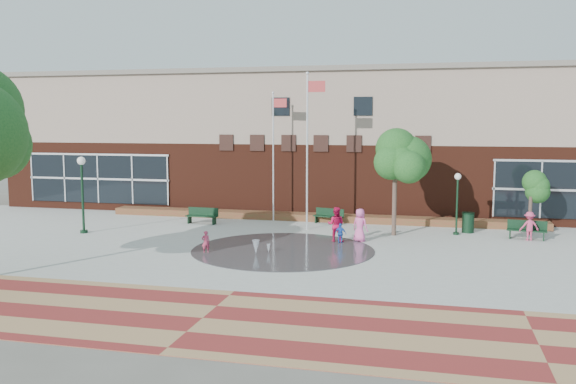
% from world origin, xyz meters
% --- Properties ---
extents(ground, '(120.00, 120.00, 0.00)m').
position_xyz_m(ground, '(0.00, 0.00, 0.00)').
color(ground, '#666056').
rests_on(ground, ground).
extents(plaza_concrete, '(46.00, 18.00, 0.01)m').
position_xyz_m(plaza_concrete, '(0.00, 4.00, 0.00)').
color(plaza_concrete, '#A8A8A0').
rests_on(plaza_concrete, ground).
extents(paver_band, '(46.00, 6.00, 0.01)m').
position_xyz_m(paver_band, '(0.00, -7.00, 0.00)').
color(paver_band, maroon).
rests_on(paver_band, ground).
extents(splash_pad, '(8.40, 8.40, 0.01)m').
position_xyz_m(splash_pad, '(0.00, 3.00, 0.00)').
color(splash_pad, '#383A3D').
rests_on(splash_pad, ground).
extents(library_building, '(44.40, 10.40, 9.20)m').
position_xyz_m(library_building, '(0.00, 17.48, 4.64)').
color(library_building, '#4A1E13').
rests_on(library_building, ground).
extents(flower_bed, '(26.00, 1.20, 0.40)m').
position_xyz_m(flower_bed, '(0.00, 11.60, 0.00)').
color(flower_bed, maroon).
rests_on(flower_bed, ground).
extents(flagpole_left, '(0.90, 0.15, 7.64)m').
position_xyz_m(flagpole_left, '(-2.54, 11.00, 4.25)').
color(flagpole_left, white).
rests_on(flagpole_left, ground).
extents(flagpole_right, '(1.06, 0.17, 8.54)m').
position_xyz_m(flagpole_right, '(0.01, 8.58, 4.77)').
color(flagpole_right, white).
rests_on(flagpole_right, ground).
extents(lamp_left, '(0.43, 0.43, 4.07)m').
position_xyz_m(lamp_left, '(-11.33, 4.75, 2.53)').
color(lamp_left, black).
rests_on(lamp_left, ground).
extents(lamp_right, '(0.34, 0.34, 3.24)m').
position_xyz_m(lamp_right, '(7.87, 8.85, 2.02)').
color(lamp_right, black).
rests_on(lamp_right, ground).
extents(bench_left, '(1.89, 0.61, 0.94)m').
position_xyz_m(bench_left, '(-6.31, 8.95, 0.30)').
color(bench_left, black).
rests_on(bench_left, ground).
extents(bench_mid, '(1.83, 0.93, 0.89)m').
position_xyz_m(bench_mid, '(0.79, 10.74, 0.29)').
color(bench_mid, black).
rests_on(bench_mid, ground).
extents(bench_right, '(1.95, 0.82, 0.95)m').
position_xyz_m(bench_right, '(11.28, 8.38, 0.31)').
color(bench_right, black).
rests_on(bench_right, ground).
extents(trash_can, '(0.67, 0.67, 1.10)m').
position_xyz_m(trash_can, '(8.50, 9.64, 0.56)').
color(trash_can, black).
rests_on(trash_can, ground).
extents(tree_mid, '(3.27, 3.27, 5.52)m').
position_xyz_m(tree_mid, '(4.72, 7.92, 4.02)').
color(tree_mid, '#46322A').
rests_on(tree_mid, ground).
extents(tree_small_right, '(1.93, 1.93, 3.29)m').
position_xyz_m(tree_small_right, '(11.60, 9.80, 2.40)').
color(tree_small_right, '#46322A').
rests_on(tree_small_right, ground).
extents(water_jet_a, '(0.33, 0.33, 0.64)m').
position_xyz_m(water_jet_a, '(-0.94, 1.80, 0.00)').
color(water_jet_a, white).
rests_on(water_jet_a, ground).
extents(water_jet_b, '(0.18, 0.18, 0.41)m').
position_xyz_m(water_jet_b, '(-0.45, 2.16, 0.00)').
color(water_jet_b, white).
rests_on(water_jet_b, ground).
extents(child_splash, '(0.45, 0.41, 1.02)m').
position_xyz_m(child_splash, '(-3.25, 1.64, 0.51)').
color(child_splash, '#BF3757').
rests_on(child_splash, ground).
extents(adult_red, '(0.86, 0.68, 1.73)m').
position_xyz_m(adult_red, '(2.04, 5.59, 0.86)').
color(adult_red, '#C21041').
rests_on(adult_red, ground).
extents(adult_pink, '(0.95, 0.82, 1.65)m').
position_xyz_m(adult_pink, '(3.19, 5.91, 0.82)').
color(adult_pink, pink).
rests_on(adult_pink, ground).
extents(child_blue, '(0.63, 0.37, 1.01)m').
position_xyz_m(child_blue, '(2.34, 5.16, 0.51)').
color(child_blue, blue).
rests_on(child_blue, ground).
extents(person_bench, '(1.03, 0.71, 1.46)m').
position_xyz_m(person_bench, '(11.35, 8.13, 0.73)').
color(person_bench, '#CC3E67').
rests_on(person_bench, ground).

